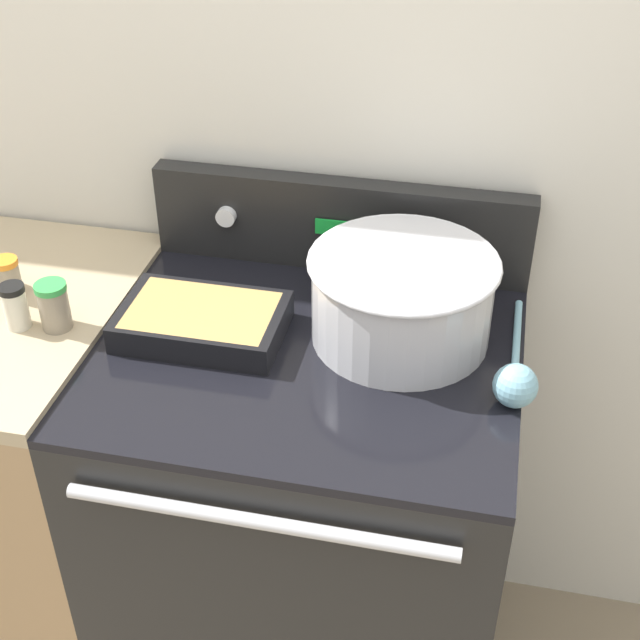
{
  "coord_description": "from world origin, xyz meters",
  "views": [
    {
      "loc": [
        0.3,
        -0.93,
        1.92
      ],
      "look_at": [
        0.02,
        0.35,
        1.0
      ],
      "focal_mm": 50.0,
      "sensor_mm": 36.0,
      "label": 1
    }
  ],
  "objects_px": {
    "spice_jar_orange_cap": "(8,277)",
    "casserole_dish": "(202,320)",
    "spice_jar_green_cap": "(54,306)",
    "spice_jar_black_cap": "(15,306)",
    "mixing_bowl": "(402,294)",
    "ladle": "(515,381)"
  },
  "relations": [
    {
      "from": "mixing_bowl",
      "to": "casserole_dish",
      "type": "distance_m",
      "value": 0.37
    },
    {
      "from": "spice_jar_green_cap",
      "to": "spice_jar_orange_cap",
      "type": "distance_m",
      "value": 0.16
    },
    {
      "from": "mixing_bowl",
      "to": "ladle",
      "type": "xyz_separation_m",
      "value": [
        0.21,
        -0.13,
        -0.06
      ]
    },
    {
      "from": "spice_jar_green_cap",
      "to": "spice_jar_orange_cap",
      "type": "xyz_separation_m",
      "value": [
        -0.14,
        0.08,
        -0.01
      ]
    },
    {
      "from": "mixing_bowl",
      "to": "spice_jar_black_cap",
      "type": "xyz_separation_m",
      "value": [
        -0.7,
        -0.14,
        -0.04
      ]
    },
    {
      "from": "spice_jar_black_cap",
      "to": "casserole_dish",
      "type": "bearing_deg",
      "value": 11.1
    },
    {
      "from": "ladle",
      "to": "spice_jar_black_cap",
      "type": "relative_size",
      "value": 3.76
    },
    {
      "from": "mixing_bowl",
      "to": "spice_jar_black_cap",
      "type": "height_order",
      "value": "mixing_bowl"
    },
    {
      "from": "ladle",
      "to": "spice_jar_green_cap",
      "type": "height_order",
      "value": "spice_jar_green_cap"
    },
    {
      "from": "mixing_bowl",
      "to": "casserole_dish",
      "type": "height_order",
      "value": "mixing_bowl"
    },
    {
      "from": "casserole_dish",
      "to": "spice_jar_green_cap",
      "type": "relative_size",
      "value": 3.19
    },
    {
      "from": "spice_jar_black_cap",
      "to": "spice_jar_orange_cap",
      "type": "bearing_deg",
      "value": 125.15
    },
    {
      "from": "mixing_bowl",
      "to": "spice_jar_green_cap",
      "type": "bearing_deg",
      "value": -168.9
    },
    {
      "from": "spice_jar_green_cap",
      "to": "casserole_dish",
      "type": "bearing_deg",
      "value": 11.35
    },
    {
      "from": "spice_jar_orange_cap",
      "to": "casserole_dish",
      "type": "bearing_deg",
      "value": -4.12
    },
    {
      "from": "casserole_dish",
      "to": "ladle",
      "type": "height_order",
      "value": "ladle"
    },
    {
      "from": "casserole_dish",
      "to": "spice_jar_black_cap",
      "type": "xyz_separation_m",
      "value": [
        -0.34,
        -0.07,
        0.03
      ]
    },
    {
      "from": "spice_jar_green_cap",
      "to": "spice_jar_black_cap",
      "type": "xyz_separation_m",
      "value": [
        -0.07,
        -0.01,
        -0.0
      ]
    },
    {
      "from": "ladle",
      "to": "spice_jar_orange_cap",
      "type": "bearing_deg",
      "value": 174.65
    },
    {
      "from": "ladle",
      "to": "spice_jar_orange_cap",
      "type": "distance_m",
      "value": 0.98
    },
    {
      "from": "mixing_bowl",
      "to": "spice_jar_orange_cap",
      "type": "bearing_deg",
      "value": -176.98
    },
    {
      "from": "mixing_bowl",
      "to": "casserole_dish",
      "type": "xyz_separation_m",
      "value": [
        -0.36,
        -0.07,
        -0.06
      ]
    }
  ]
}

